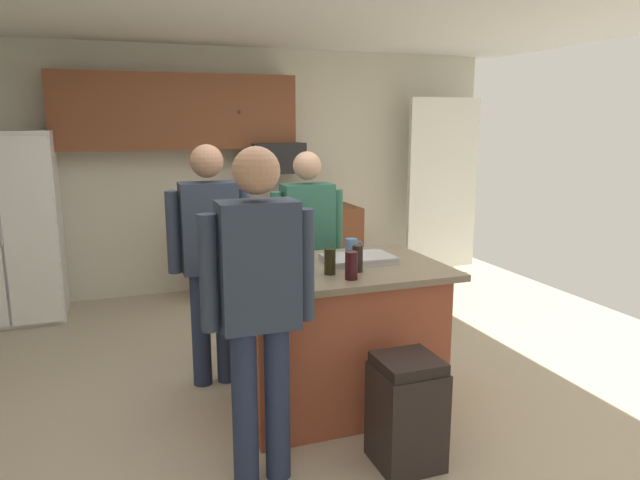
# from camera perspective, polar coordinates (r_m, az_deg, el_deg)

# --- Properties ---
(floor) EXTENTS (7.04, 7.04, 0.00)m
(floor) POSITION_cam_1_polar(r_m,az_deg,el_deg) (4.14, -2.66, -14.76)
(floor) COLOR #B7A88E
(floor) RESTS_ON ground
(back_wall) EXTENTS (6.40, 0.10, 2.60)m
(back_wall) POSITION_cam_1_polar(r_m,az_deg,el_deg) (6.46, -10.20, 6.64)
(back_wall) COLOR beige
(back_wall) RESTS_ON ground
(french_door_window_panel) EXTENTS (0.90, 0.06, 2.00)m
(french_door_window_panel) POSITION_cam_1_polar(r_m,az_deg,el_deg) (7.03, 11.91, 5.33)
(french_door_window_panel) COLOR white
(french_door_window_panel) RESTS_ON ground
(cabinet_run_upper) EXTENTS (2.40, 0.38, 0.75)m
(cabinet_run_upper) POSITION_cam_1_polar(r_m,az_deg,el_deg) (6.19, -13.82, 12.08)
(cabinet_run_upper) COLOR brown
(cabinet_run_lower) EXTENTS (1.80, 0.63, 0.90)m
(cabinet_run_lower) POSITION_cam_1_polar(r_m,az_deg,el_deg) (6.41, -4.15, -0.94)
(cabinet_run_lower) COLOR brown
(cabinet_run_lower) RESTS_ON ground
(refrigerator) EXTENTS (0.90, 0.76, 1.75)m
(refrigerator) POSITION_cam_1_polar(r_m,az_deg,el_deg) (6.08, -28.26, 1.11)
(refrigerator) COLOR white
(refrigerator) RESTS_ON ground
(microwave_over_range) EXTENTS (0.56, 0.40, 0.32)m
(microwave_over_range) POSITION_cam_1_polar(r_m,az_deg,el_deg) (6.29, -4.33, 8.03)
(microwave_over_range) COLOR black
(kitchen_island) EXTENTS (1.35, 0.94, 0.94)m
(kitchen_island) POSITION_cam_1_polar(r_m,az_deg,el_deg) (3.80, 1.56, -9.38)
(kitchen_island) COLOR #9E4C33
(kitchen_island) RESTS_ON ground
(person_guest_by_door) EXTENTS (0.57, 0.22, 1.68)m
(person_guest_by_door) POSITION_cam_1_polar(r_m,az_deg,el_deg) (4.05, -10.71, -0.91)
(person_guest_by_door) COLOR #232D4C
(person_guest_by_door) RESTS_ON ground
(person_elder_center) EXTENTS (0.57, 0.23, 1.72)m
(person_elder_center) POSITION_cam_1_polar(r_m,az_deg,el_deg) (2.87, -6.00, -5.44)
(person_elder_center) COLOR #232D4C
(person_elder_center) RESTS_ON ground
(person_guest_left) EXTENTS (0.57, 0.22, 1.61)m
(person_guest_left) POSITION_cam_1_polar(r_m,az_deg,el_deg) (4.44, -1.24, -0.22)
(person_guest_left) COLOR #232D4C
(person_guest_left) RESTS_ON ground
(glass_dark_ale) EXTENTS (0.07, 0.07, 0.16)m
(glass_dark_ale) POSITION_cam_1_polar(r_m,az_deg,el_deg) (3.71, -3.74, -1.16)
(glass_dark_ale) COLOR black
(glass_dark_ale) RESTS_ON kitchen_island
(glass_pilsner) EXTENTS (0.06, 0.06, 0.16)m
(glass_pilsner) POSITION_cam_1_polar(r_m,az_deg,el_deg) (3.51, 3.70, -1.84)
(glass_pilsner) COLOR black
(glass_pilsner) RESTS_ON kitchen_island
(mug_ceramic_white) EXTENTS (0.13, 0.08, 0.11)m
(mug_ceramic_white) POSITION_cam_1_polar(r_m,az_deg,el_deg) (4.00, 3.11, -0.61)
(mug_ceramic_white) COLOR #4C6B99
(mug_ceramic_white) RESTS_ON kitchen_island
(glass_stout_tall) EXTENTS (0.07, 0.07, 0.13)m
(glass_stout_tall) POSITION_cam_1_polar(r_m,az_deg,el_deg) (3.76, -6.58, -1.30)
(glass_stout_tall) COLOR black
(glass_stout_tall) RESTS_ON kitchen_island
(tumbler_amber) EXTENTS (0.07, 0.07, 0.15)m
(tumbler_amber) POSITION_cam_1_polar(r_m,az_deg,el_deg) (3.45, 0.98, -2.13)
(tumbler_amber) COLOR black
(tumbler_amber) RESTS_ON kitchen_island
(glass_short_whisky) EXTENTS (0.07, 0.07, 0.16)m
(glass_short_whisky) POSITION_cam_1_polar(r_m,az_deg,el_deg) (3.35, 3.09, -2.51)
(glass_short_whisky) COLOR black
(glass_short_whisky) RESTS_ON kitchen_island
(serving_tray) EXTENTS (0.44, 0.30, 0.04)m
(serving_tray) POSITION_cam_1_polar(r_m,az_deg,el_deg) (3.77, 3.76, -1.85)
(serving_tray) COLOR #B7B7BC
(serving_tray) RESTS_ON kitchen_island
(trash_bin) EXTENTS (0.34, 0.34, 0.61)m
(trash_bin) POSITION_cam_1_polar(r_m,az_deg,el_deg) (3.29, 8.45, -16.28)
(trash_bin) COLOR black
(trash_bin) RESTS_ON ground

